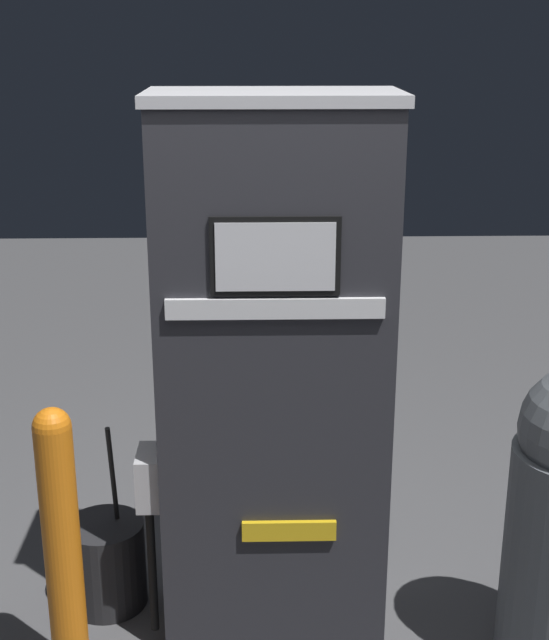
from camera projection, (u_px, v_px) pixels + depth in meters
name	position (u px, v px, depth m)	size (l,w,h in m)	color
gas_pump	(273.00, 381.00, 3.26)	(0.93, 0.46, 2.07)	#28282D
safety_bollard	(62.00, 544.00, 3.09)	(0.13, 0.13, 1.08)	orange
squeegee_bucket	(107.00, 563.00, 3.64)	(0.32, 0.32, 0.82)	#262628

